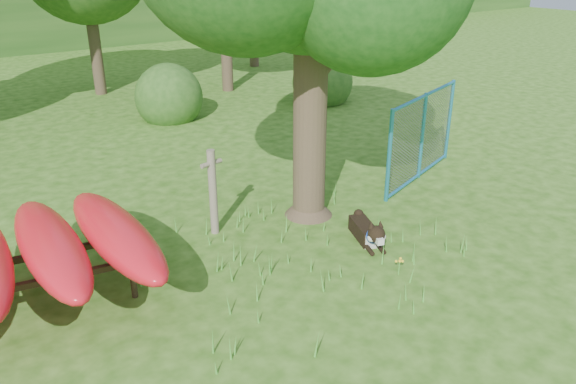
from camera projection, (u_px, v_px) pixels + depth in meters
ground at (329, 293)px, 7.49m from camera, size 80.00×80.00×0.00m
wooden_post at (213, 190)px, 8.80m from camera, size 0.39×0.15×1.41m
kayak_rack at (16, 253)px, 6.87m from camera, size 3.26×3.50×1.04m
husky_dog at (368, 232)px, 8.70m from camera, size 0.64×1.08×0.52m
fence_section at (422, 136)px, 10.97m from camera, size 2.83×0.97×2.87m
wildflower_clump at (400, 262)px, 7.83m from camera, size 0.12×0.10×0.25m
shrub_right at (322, 102)px, 16.95m from camera, size 1.80×1.80×1.80m
shrub_mid at (171, 119)px, 15.23m from camera, size 1.80×1.80×1.80m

